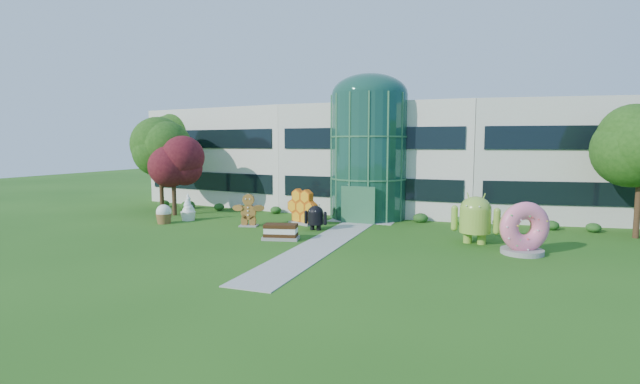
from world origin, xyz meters
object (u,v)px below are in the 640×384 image
at_px(android_green, 475,216).
at_px(android_black, 315,216).
at_px(gingerbread, 249,210).
at_px(donut, 523,228).

height_order(android_green, android_black, android_green).
bearing_deg(android_green, gingerbread, -172.86).
xyz_separation_m(android_green, android_black, (-10.50, 0.69, -0.68)).
distance_m(android_black, donut, 13.29).
bearing_deg(gingerbread, android_green, -16.05).
bearing_deg(donut, gingerbread, 145.83).
bearing_deg(gingerbread, android_black, -11.07).
bearing_deg(donut, android_black, 141.78).
bearing_deg(android_black, android_green, -0.46).
bearing_deg(android_black, donut, -7.77).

